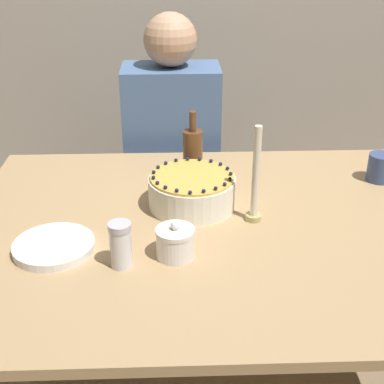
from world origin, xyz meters
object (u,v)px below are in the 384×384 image
object	(u,v)px
candle	(255,183)
person_man_blue_shirt	(173,177)
cake	(192,191)
sugar_shaker	(121,245)
sugar_bowl	(175,242)
bottle	(193,154)

from	to	relation	value
candle	person_man_blue_shirt	world-z (taller)	person_man_blue_shirt
cake	sugar_shaker	world-z (taller)	sugar_shaker
sugar_bowl	bottle	world-z (taller)	bottle
sugar_shaker	bottle	distance (m)	0.57
sugar_bowl	sugar_shaker	bearing A→B (deg)	-164.30
sugar_shaker	candle	bearing A→B (deg)	31.02
person_man_blue_shirt	sugar_bowl	bearing A→B (deg)	90.40
cake	sugar_shaker	distance (m)	0.38
bottle	person_man_blue_shirt	distance (m)	0.53
sugar_shaker	person_man_blue_shirt	xyz separation A→B (m)	(0.14, 0.97, -0.26)
sugar_shaker	person_man_blue_shirt	distance (m)	1.01
sugar_bowl	sugar_shaker	xyz separation A→B (m)	(-0.14, -0.04, 0.02)
sugar_bowl	candle	distance (m)	0.32
sugar_shaker	candle	xyz separation A→B (m)	(0.38, 0.23, 0.06)
cake	sugar_shaker	size ratio (longest dim) A/B	2.15
sugar_bowl	bottle	distance (m)	0.50
sugar_bowl	cake	bearing A→B (deg)	79.02
candle	sugar_shaker	bearing A→B (deg)	-148.98
sugar_bowl	bottle	bearing A→B (deg)	82.36
bottle	person_man_blue_shirt	bearing A→B (deg)	99.34
cake	bottle	xyz separation A→B (m)	(0.01, 0.20, 0.04)
sugar_bowl	sugar_shaker	size ratio (longest dim) A/B	0.84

